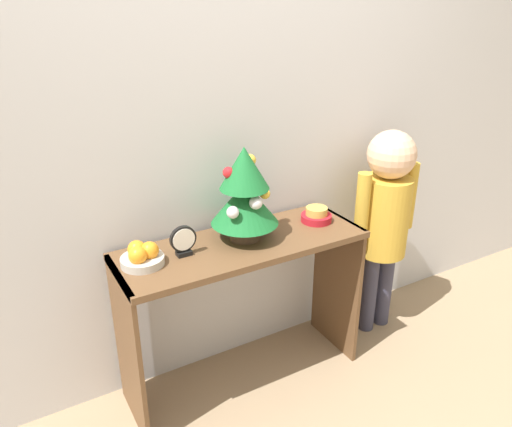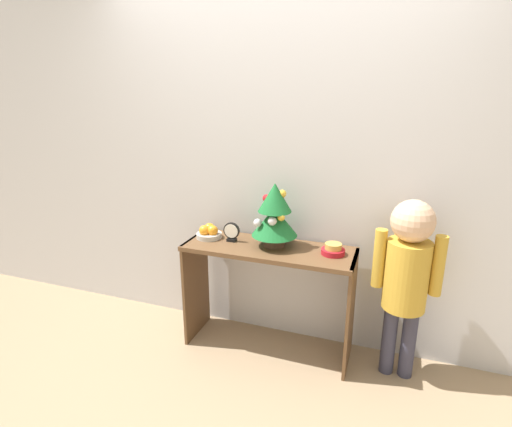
{
  "view_description": "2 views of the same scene",
  "coord_description": "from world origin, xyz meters",
  "px_view_note": "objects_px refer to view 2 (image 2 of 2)",
  "views": [
    {
      "loc": [
        -0.94,
        -1.55,
        1.77
      ],
      "look_at": [
        0.06,
        0.19,
        0.89
      ],
      "focal_mm": 35.0,
      "sensor_mm": 36.0,
      "label": 1
    },
    {
      "loc": [
        0.75,
        -2.14,
        1.75
      ],
      "look_at": [
        -0.08,
        0.17,
        1.0
      ],
      "focal_mm": 28.0,
      "sensor_mm": 36.0,
      "label": 2
    }
  ],
  "objects_px": {
    "fruit_bowl": "(209,232)",
    "singing_bowl": "(333,250)",
    "child_figure": "(407,269)",
    "desk_clock": "(232,232)",
    "mini_tree": "(275,214)"
  },
  "relations": [
    {
      "from": "mini_tree",
      "to": "fruit_bowl",
      "type": "distance_m",
      "value": 0.51
    },
    {
      "from": "mini_tree",
      "to": "child_figure",
      "type": "bearing_deg",
      "value": -1.4
    },
    {
      "from": "mini_tree",
      "to": "fruit_bowl",
      "type": "bearing_deg",
      "value": -179.72
    },
    {
      "from": "fruit_bowl",
      "to": "desk_clock",
      "type": "bearing_deg",
      "value": -3.56
    },
    {
      "from": "desk_clock",
      "to": "child_figure",
      "type": "relative_size",
      "value": 0.12
    },
    {
      "from": "mini_tree",
      "to": "singing_bowl",
      "type": "bearing_deg",
      "value": -1.21
    },
    {
      "from": "fruit_bowl",
      "to": "singing_bowl",
      "type": "xyz_separation_m",
      "value": [
        0.87,
        -0.01,
        -0.01
      ]
    },
    {
      "from": "fruit_bowl",
      "to": "singing_bowl",
      "type": "height_order",
      "value": "fruit_bowl"
    },
    {
      "from": "mini_tree",
      "to": "child_figure",
      "type": "height_order",
      "value": "mini_tree"
    },
    {
      "from": "fruit_bowl",
      "to": "desk_clock",
      "type": "relative_size",
      "value": 1.32
    },
    {
      "from": "mini_tree",
      "to": "desk_clock",
      "type": "height_order",
      "value": "mini_tree"
    },
    {
      "from": "desk_clock",
      "to": "mini_tree",
      "type": "bearing_deg",
      "value": 2.53
    },
    {
      "from": "mini_tree",
      "to": "singing_bowl",
      "type": "height_order",
      "value": "mini_tree"
    },
    {
      "from": "fruit_bowl",
      "to": "singing_bowl",
      "type": "relative_size",
      "value": 1.19
    },
    {
      "from": "fruit_bowl",
      "to": "child_figure",
      "type": "xyz_separation_m",
      "value": [
        1.32,
        -0.02,
        -0.07
      ]
    }
  ]
}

